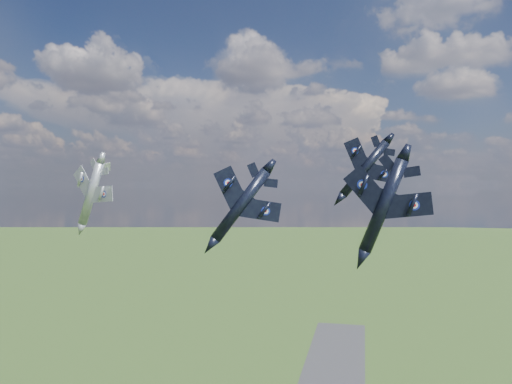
% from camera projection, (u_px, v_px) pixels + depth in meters
% --- Properties ---
extents(jet_lead_navy, '(14.86, 18.55, 9.76)m').
position_uv_depth(jet_lead_navy, '(241.00, 205.00, 69.74)').
color(jet_lead_navy, black).
extents(jet_right_navy, '(12.05, 15.40, 6.60)m').
position_uv_depth(jet_right_navy, '(383.00, 206.00, 53.07)').
color(jet_right_navy, black).
extents(jet_high_navy, '(11.34, 15.11, 8.56)m').
position_uv_depth(jet_high_navy, '(364.00, 169.00, 75.24)').
color(jet_high_navy, black).
extents(jet_left_silver, '(16.25, 18.63, 7.53)m').
position_uv_depth(jet_left_silver, '(91.00, 194.00, 84.14)').
color(jet_left_silver, '#93969D').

